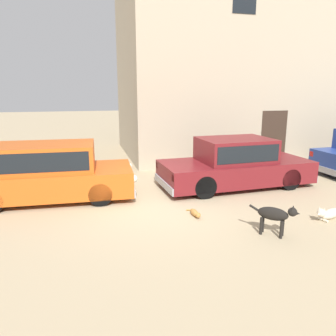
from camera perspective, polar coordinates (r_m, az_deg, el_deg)
ground_plane at (r=8.51m, az=-2.03°, el=-6.36°), size 80.00×80.00×0.00m
parked_sedan_nearest at (r=9.27m, az=-20.19°, el=-0.45°), size 4.51×2.06×1.51m
parked_sedan_second at (r=10.10m, az=11.68°, el=0.87°), size 4.76×2.03×1.48m
apartment_block at (r=17.45m, az=19.93°, el=17.98°), size 15.50×6.17×8.97m
stray_dog_spotted at (r=8.38m, az=26.29°, el=-7.14°), size 1.05×0.43×0.35m
stray_dog_tan at (r=6.95m, az=18.29°, el=-7.79°), size 0.77×0.74×0.69m
stray_cat at (r=7.75m, az=4.73°, el=-7.83°), size 0.22×0.66×0.17m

